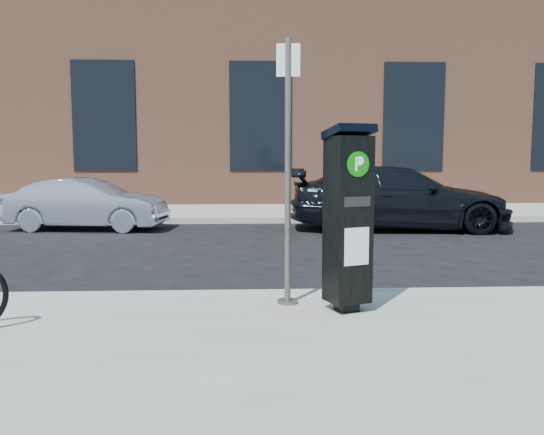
{
  "coord_description": "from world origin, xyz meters",
  "views": [
    {
      "loc": [
        -0.47,
        -6.82,
        1.8
      ],
      "look_at": [
        -0.14,
        0.5,
        0.98
      ],
      "focal_mm": 38.0,
      "sensor_mm": 36.0,
      "label": 1
    }
  ],
  "objects": [
    {
      "name": "curb_near",
      "position": [
        0.0,
        -0.02,
        0.07
      ],
      "size": [
        60.0,
        0.12,
        0.16
      ],
      "primitive_type": "cube",
      "color": "#9E9B93",
      "rests_on": "ground"
    },
    {
      "name": "parking_kiosk",
      "position": [
        0.58,
        -0.93,
        1.15
      ],
      "size": [
        0.56,
        0.53,
        1.95
      ],
      "rotation": [
        0.0,
        0.0,
        0.36
      ],
      "color": "black",
      "rests_on": "sidewalk_near"
    },
    {
      "name": "ground",
      "position": [
        0.0,
        0.0,
        0.0
      ],
      "size": [
        120.0,
        120.0,
        0.0
      ],
      "primitive_type": "plane",
      "color": "black",
      "rests_on": "ground"
    },
    {
      "name": "building",
      "position": [
        -0.0,
        17.0,
        4.15
      ],
      "size": [
        28.0,
        10.05,
        8.25
      ],
      "color": "brown",
      "rests_on": "ground"
    },
    {
      "name": "sign_pole",
      "position": [
        -0.02,
        -0.61,
        1.57
      ],
      "size": [
        0.25,
        0.23,
        2.86
      ],
      "rotation": [
        0.0,
        0.0,
        -0.07
      ],
      "color": "#56504C",
      "rests_on": "sidewalk_near"
    },
    {
      "name": "sidewalk_far",
      "position": [
        0.0,
        14.0,
        0.07
      ],
      "size": [
        60.0,
        12.0,
        0.15
      ],
      "primitive_type": "cube",
      "color": "gray",
      "rests_on": "ground"
    },
    {
      "name": "car_silver",
      "position": [
        -4.25,
        6.95,
        0.61
      ],
      "size": [
        3.82,
        1.69,
        1.22
      ],
      "primitive_type": "imported",
      "rotation": [
        0.0,
        0.0,
        1.46
      ],
      "color": "#8F9AB6",
      "rests_on": "ground"
    },
    {
      "name": "curb_far",
      "position": [
        0.0,
        8.02,
        0.07
      ],
      "size": [
        60.0,
        0.12,
        0.16
      ],
      "primitive_type": "cube",
      "color": "#9E9B93",
      "rests_on": "ground"
    },
    {
      "name": "car_dark",
      "position": [
        3.16,
        6.67,
        0.75
      ],
      "size": [
        5.31,
        2.46,
        1.5
      ],
      "primitive_type": "imported",
      "rotation": [
        0.0,
        0.0,
        1.5
      ],
      "color": "black",
      "rests_on": "ground"
    }
  ]
}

